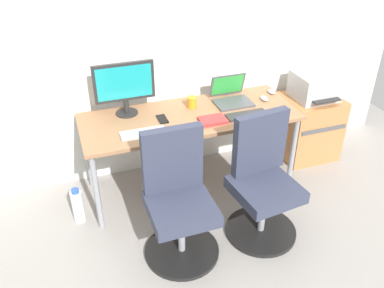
{
  "coord_description": "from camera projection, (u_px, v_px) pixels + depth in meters",
  "views": [
    {
      "loc": [
        -0.94,
        -2.78,
        2.26
      ],
      "look_at": [
        0.0,
        -0.05,
        0.46
      ],
      "focal_mm": 38.5,
      "sensor_mm": 36.0,
      "label": 1
    }
  ],
  "objects": [
    {
      "name": "ground_plane",
      "position": [
        190.0,
        184.0,
        3.69
      ],
      "size": [
        5.28,
        5.28,
        0.0
      ],
      "primitive_type": "plane",
      "color": "gray"
    },
    {
      "name": "back_wall",
      "position": [
        173.0,
        27.0,
        3.33
      ],
      "size": [
        4.4,
        0.04,
        2.6
      ],
      "primitive_type": "cube",
      "color": "silver",
      "rests_on": "ground"
    },
    {
      "name": "desk",
      "position": [
        190.0,
        122.0,
        3.35
      ],
      "size": [
        1.76,
        0.67,
        0.7
      ],
      "color": "#996B47",
      "rests_on": "ground"
    },
    {
      "name": "office_chair_left",
      "position": [
        178.0,
        202.0,
        2.83
      ],
      "size": [
        0.54,
        0.54,
        0.94
      ],
      "color": "black",
      "rests_on": "ground"
    },
    {
      "name": "office_chair_right",
      "position": [
        262.0,
        183.0,
        3.01
      ],
      "size": [
        0.54,
        0.54,
        0.94
      ],
      "color": "black",
      "rests_on": "ground"
    },
    {
      "name": "side_cabinet",
      "position": [
        308.0,
        127.0,
        3.96
      ],
      "size": [
        0.51,
        0.47,
        0.61
      ],
      "color": "#B77542",
      "rests_on": "ground"
    },
    {
      "name": "printer",
      "position": [
        315.0,
        86.0,
        3.74
      ],
      "size": [
        0.38,
        0.4,
        0.24
      ],
      "color": "#B7B7B7",
      "rests_on": "side_cabinet"
    },
    {
      "name": "water_bottle_on_floor",
      "position": [
        78.0,
        206.0,
        3.21
      ],
      "size": [
        0.09,
        0.09,
        0.31
      ],
      "color": "white",
      "rests_on": "ground"
    },
    {
      "name": "desktop_monitor",
      "position": [
        124.0,
        85.0,
        3.21
      ],
      "size": [
        0.48,
        0.18,
        0.43
      ],
      "color": "#262626",
      "rests_on": "desk"
    },
    {
      "name": "open_laptop",
      "position": [
        231.0,
        96.0,
        3.51
      ],
      "size": [
        0.31,
        0.28,
        0.22
      ],
      "color": "#4C4C51",
      "rests_on": "desk"
    },
    {
      "name": "keyboard_by_monitor",
      "position": [
        143.0,
        133.0,
        3.06
      ],
      "size": [
        0.34,
        0.12,
        0.02
      ],
      "primitive_type": "cube",
      "color": "#B7B7B7",
      "rests_on": "desk"
    },
    {
      "name": "keyboard_by_laptop",
      "position": [
        247.0,
        115.0,
        3.3
      ],
      "size": [
        0.34,
        0.12,
        0.02
      ],
      "primitive_type": "cube",
      "color": "#2D2D2D",
      "rests_on": "desk"
    },
    {
      "name": "mouse_by_monitor",
      "position": [
        271.0,
        92.0,
        3.66
      ],
      "size": [
        0.06,
        0.1,
        0.03
      ],
      "primitive_type": "ellipsoid",
      "color": "#B7B7B7",
      "rests_on": "desk"
    },
    {
      "name": "mouse_by_laptop",
      "position": [
        264.0,
        98.0,
        3.54
      ],
      "size": [
        0.06,
        0.1,
        0.03
      ],
      "primitive_type": "ellipsoid",
      "color": "#B7B7B7",
      "rests_on": "desk"
    },
    {
      "name": "coffee_mug",
      "position": [
        192.0,
        102.0,
        3.41
      ],
      "size": [
        0.08,
        0.08,
        0.09
      ],
      "primitive_type": "cylinder",
      "color": "orange",
      "rests_on": "desk"
    },
    {
      "name": "pen_cup",
      "position": [
        228.0,
        88.0,
        3.64
      ],
      "size": [
        0.07,
        0.07,
        0.1
      ],
      "primitive_type": "cylinder",
      "color": "slate",
      "rests_on": "desk"
    },
    {
      "name": "phone_near_monitor",
      "position": [
        162.0,
        119.0,
        3.25
      ],
      "size": [
        0.07,
        0.14,
        0.01
      ],
      "primitive_type": "cube",
      "color": "black",
      "rests_on": "desk"
    },
    {
      "name": "notebook",
      "position": [
        213.0,
        120.0,
        3.22
      ],
      "size": [
        0.21,
        0.15,
        0.03
      ],
      "primitive_type": "cube",
      "color": "red",
      "rests_on": "desk"
    }
  ]
}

